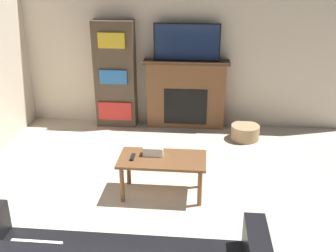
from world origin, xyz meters
The scene contains 8 objects.
wall_back centered at (0.00, 4.61, 1.35)m, with size 5.81×0.06×2.70m.
fireplace centered at (0.14, 4.47, 0.54)m, with size 1.32×0.28×1.08m.
tv centered at (0.14, 4.45, 1.36)m, with size 1.00×0.03×0.56m.
coffee_table centered at (-0.01, 2.41, 0.39)m, with size 0.96×0.50×0.46m.
tissue_box centered at (-0.12, 2.48, 0.51)m, with size 0.22×0.12×0.10m.
remote_control centered at (-0.34, 2.38, 0.47)m, with size 0.04×0.15×0.02m.
bookshelf centered at (-0.97, 4.45, 0.83)m, with size 0.63×0.29×1.67m.
storage_basket centered at (1.06, 4.04, 0.11)m, with size 0.42×0.42×0.22m.
Camera 1 is at (0.41, -1.43, 2.44)m, focal length 42.00 mm.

